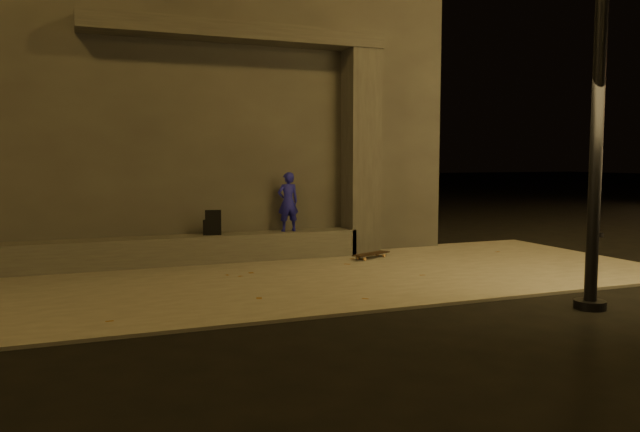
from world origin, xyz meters
name	(u,v)px	position (x,y,z in m)	size (l,w,h in m)	color
ground	(366,309)	(0.00, 0.00, 0.00)	(120.00, 120.00, 0.00)	black
sidewalk	(306,277)	(0.00, 2.00, 0.02)	(11.00, 4.40, 0.04)	#69645C
building	(182,116)	(-1.00, 6.49, 2.61)	(9.00, 5.10, 5.22)	#3C3936
ledge	(181,250)	(-1.50, 3.75, 0.27)	(6.00, 0.55, 0.45)	#4C4A45
column	(361,153)	(1.70, 3.75, 1.84)	(0.55, 0.55, 3.60)	#3C3936
canopy	(238,33)	(-0.50, 3.80, 3.78)	(5.00, 0.70, 0.28)	#3C3936
skateboarder	(288,202)	(0.33, 3.75, 1.00)	(0.37, 0.24, 1.02)	#181797
backpack	(212,226)	(-0.99, 3.75, 0.63)	(0.33, 0.25, 0.41)	black
skateboard	(371,254)	(1.60, 3.10, 0.11)	(0.79, 0.50, 0.09)	black
street_lamp_2	(602,59)	(7.73, 4.20, 3.90)	(0.36, 0.36, 6.84)	black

